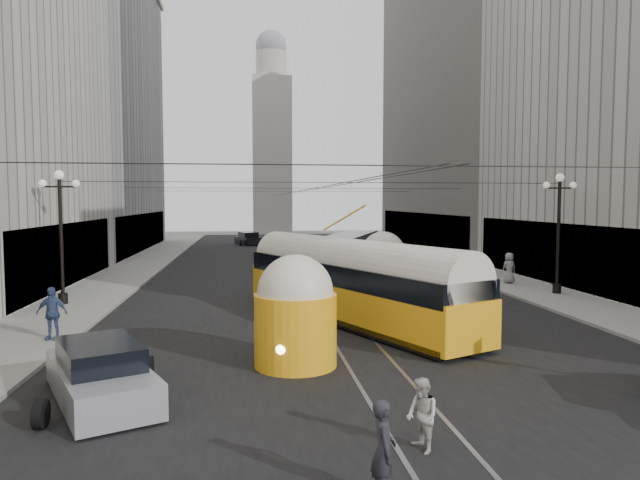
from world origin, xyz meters
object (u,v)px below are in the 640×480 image
object	(u,v)px
sedan_silver	(101,375)
pedestrian_sidewalk_left	(52,313)
pedestrian_sidewalk_right	(509,268)
streetcar	(351,281)
pedestrian_crossing_b	(422,415)
pedestrian_crossing_a	(384,450)
city_bus	(350,252)

from	to	relation	value
sedan_silver	pedestrian_sidewalk_left	size ratio (longest dim) A/B	2.76
sedan_silver	pedestrian_sidewalk_left	distance (m)	7.09
sedan_silver	pedestrian_sidewalk_right	world-z (taller)	pedestrian_sidewalk_right
streetcar	pedestrian_crossing_b	world-z (taller)	streetcar
streetcar	sedan_silver	size ratio (longest dim) A/B	2.82
pedestrian_sidewalk_left	pedestrian_sidewalk_right	bearing A→B (deg)	34.46
pedestrian_crossing_b	pedestrian_crossing_a	bearing A→B (deg)	-47.25
streetcar	sedan_silver	world-z (taller)	streetcar
pedestrian_sidewalk_right	pedestrian_sidewalk_left	bearing A→B (deg)	18.56
pedestrian_crossing_a	pedestrian_crossing_b	size ratio (longest dim) A/B	1.16
pedestrian_sidewalk_left	pedestrian_crossing_a	bearing A→B (deg)	-44.08
pedestrian_sidewalk_right	pedestrian_crossing_b	bearing A→B (deg)	52.81
city_bus	pedestrian_crossing_a	xyz separation A→B (m)	(-4.74, -29.75, -0.63)
streetcar	pedestrian_crossing_a	xyz separation A→B (m)	(-2.00, -14.15, -0.83)
sedan_silver	pedestrian_crossing_a	xyz separation A→B (m)	(6.00, -5.59, 0.19)
pedestrian_crossing_b	pedestrian_sidewalk_right	xyz separation A→B (m)	(11.98, 21.22, 0.31)
streetcar	city_bus	xyz separation A→B (m)	(2.74, 15.60, -0.20)
pedestrian_sidewalk_right	pedestrian_crossing_a	bearing A→B (deg)	52.38
pedestrian_crossing_b	pedestrian_sidewalk_left	bearing A→B (deg)	-146.60
streetcar	pedestrian_crossing_a	size ratio (longest dim) A/B	8.37
streetcar	pedestrian_sidewalk_right	world-z (taller)	streetcar
streetcar	pedestrian_sidewalk_left	xyz separation A→B (m)	(-11.22, -2.25, -0.62)
pedestrian_crossing_a	city_bus	bearing A→B (deg)	-2.29
streetcar	pedestrian_crossing_a	world-z (taller)	streetcar
city_bus	pedestrian_sidewalk_left	bearing A→B (deg)	-128.02
city_bus	sedan_silver	distance (m)	26.45
streetcar	city_bus	bearing A→B (deg)	80.05
pedestrian_crossing_a	pedestrian_sidewalk_right	world-z (taller)	pedestrian_sidewalk_right
streetcar	pedestrian_sidewalk_left	size ratio (longest dim) A/B	7.77
pedestrian_sidewalk_right	pedestrian_sidewalk_left	xyz separation A→B (m)	(-22.42, -11.08, 0.03)
city_bus	pedestrian_crossing_b	bearing A→B (deg)	-97.16
pedestrian_crossing_a	pedestrian_sidewalk_right	xyz separation A→B (m)	(13.21, 22.98, 0.19)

